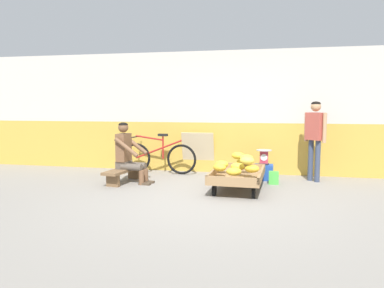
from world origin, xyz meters
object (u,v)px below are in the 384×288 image
(low_bench, at_px, (124,172))
(bicycle_near_left, at_px, (158,157))
(vendor_seated, at_px, (128,153))
(shopping_bag, at_px, (274,178))
(plastic_crate, at_px, (264,172))
(sign_board, at_px, (198,152))
(weighing_scale, at_px, (264,157))
(banana_cart, at_px, (238,176))
(customer_adult, at_px, (315,132))

(low_bench, distance_m, bicycle_near_left, 1.12)
(low_bench, distance_m, vendor_seated, 0.38)
(bicycle_near_left, bearing_deg, shopping_bag, -14.34)
(plastic_crate, bearing_deg, sign_board, 158.26)
(vendor_seated, distance_m, plastic_crate, 2.66)
(plastic_crate, bearing_deg, shopping_bag, -63.36)
(plastic_crate, height_order, bicycle_near_left, bicycle_near_left)
(low_bench, height_order, shopping_bag, low_bench)
(weighing_scale, distance_m, shopping_bag, 0.54)
(sign_board, bearing_deg, bicycle_near_left, -157.56)
(banana_cart, relative_size, customer_adult, 0.96)
(sign_board, relative_size, shopping_bag, 3.65)
(low_bench, distance_m, customer_adult, 3.71)
(banana_cart, xyz_separation_m, shopping_bag, (0.61, 0.62, -0.12))
(vendor_seated, bearing_deg, banana_cart, -4.87)
(plastic_crate, distance_m, customer_adult, 1.24)
(banana_cart, relative_size, bicycle_near_left, 0.89)
(banana_cart, xyz_separation_m, weighing_scale, (0.42, 1.00, 0.21))
(bicycle_near_left, distance_m, customer_adult, 3.23)
(low_bench, height_order, plastic_crate, plastic_crate)
(low_bench, relative_size, plastic_crate, 3.15)
(plastic_crate, height_order, weighing_scale, weighing_scale)
(customer_adult, bearing_deg, vendor_seated, -165.56)
(plastic_crate, height_order, customer_adult, customer_adult)
(banana_cart, xyz_separation_m, plastic_crate, (0.42, 1.00, -0.09))
(vendor_seated, distance_m, sign_board, 1.76)
(plastic_crate, distance_m, shopping_bag, 0.43)
(low_bench, height_order, bicycle_near_left, bicycle_near_left)
(sign_board, xyz_separation_m, shopping_bag, (1.62, -0.95, -0.31))
(low_bench, xyz_separation_m, weighing_scale, (2.58, 0.81, 0.25))
(sign_board, bearing_deg, banana_cart, -57.28)
(bicycle_near_left, height_order, shopping_bag, bicycle_near_left)
(vendor_seated, height_order, sign_board, vendor_seated)
(bicycle_near_left, relative_size, shopping_bag, 6.92)
(plastic_crate, height_order, shopping_bag, plastic_crate)
(banana_cart, bearing_deg, low_bench, 175.12)
(vendor_seated, distance_m, shopping_bag, 2.76)
(weighing_scale, bearing_deg, vendor_seated, -161.77)
(weighing_scale, relative_size, shopping_bag, 1.25)
(low_bench, relative_size, sign_board, 1.29)
(weighing_scale, distance_m, sign_board, 1.53)
(vendor_seated, xyz_separation_m, bicycle_near_left, (0.27, 1.06, -0.21))
(vendor_seated, bearing_deg, customer_adult, 14.44)
(customer_adult, xyz_separation_m, shopping_bag, (-0.75, -0.44, -0.83))
(banana_cart, bearing_deg, shopping_bag, 45.42)
(customer_adult, bearing_deg, plastic_crate, -176.19)
(vendor_seated, bearing_deg, bicycle_near_left, 75.88)
(weighing_scale, xyz_separation_m, sign_board, (-1.43, 0.57, -0.02))
(plastic_crate, bearing_deg, vendor_seated, -161.75)
(customer_adult, distance_m, shopping_bag, 1.21)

